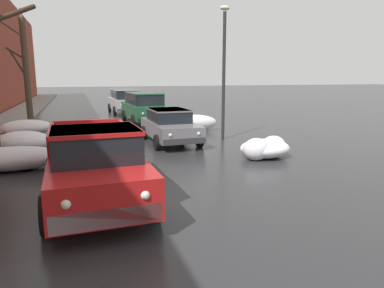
{
  "coord_description": "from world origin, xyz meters",
  "views": [
    {
      "loc": [
        -1.68,
        1.92,
        2.78
      ],
      "look_at": [
        1.45,
        11.34,
        0.84
      ],
      "focal_mm": 32.56,
      "sensor_mm": 36.0,
      "label": 1
    }
  ],
  "objects_px": {
    "bare_tree_far_down_block": "(25,67)",
    "sedan_grey_parked_kerbside_close": "(170,125)",
    "pickup_truck_red_approaching_near_lane": "(95,164)",
    "street_lamp_post": "(224,66)",
    "suv_green_parked_kerbside_mid": "(144,107)",
    "suv_silver_parked_far_down_block": "(125,100)"
  },
  "relations": [
    {
      "from": "bare_tree_far_down_block",
      "to": "pickup_truck_red_approaching_near_lane",
      "type": "relative_size",
      "value": 1.34
    },
    {
      "from": "bare_tree_far_down_block",
      "to": "pickup_truck_red_approaching_near_lane",
      "type": "distance_m",
      "value": 14.92
    },
    {
      "from": "pickup_truck_red_approaching_near_lane",
      "to": "sedan_grey_parked_kerbside_close",
      "type": "relative_size",
      "value": 1.24
    },
    {
      "from": "pickup_truck_red_approaching_near_lane",
      "to": "suv_green_parked_kerbside_mid",
      "type": "relative_size",
      "value": 1.05
    },
    {
      "from": "suv_green_parked_kerbside_mid",
      "to": "street_lamp_post",
      "type": "relative_size",
      "value": 0.84
    },
    {
      "from": "bare_tree_far_down_block",
      "to": "street_lamp_post",
      "type": "xyz_separation_m",
      "value": [
        8.78,
        -8.03,
        -0.11
      ]
    },
    {
      "from": "pickup_truck_red_approaching_near_lane",
      "to": "sedan_grey_parked_kerbside_close",
      "type": "distance_m",
      "value": 7.18
    },
    {
      "from": "pickup_truck_red_approaching_near_lane",
      "to": "street_lamp_post",
      "type": "distance_m",
      "value": 8.96
    },
    {
      "from": "suv_green_parked_kerbside_mid",
      "to": "pickup_truck_red_approaching_near_lane",
      "type": "bearing_deg",
      "value": -105.2
    },
    {
      "from": "suv_green_parked_kerbside_mid",
      "to": "street_lamp_post",
      "type": "bearing_deg",
      "value": -70.88
    },
    {
      "from": "bare_tree_far_down_block",
      "to": "sedan_grey_parked_kerbside_close",
      "type": "xyz_separation_m",
      "value": [
        6.32,
        -8.08,
        -2.55
      ]
    },
    {
      "from": "sedan_grey_parked_kerbside_close",
      "to": "suv_green_parked_kerbside_mid",
      "type": "relative_size",
      "value": 0.85
    },
    {
      "from": "bare_tree_far_down_block",
      "to": "suv_silver_parked_far_down_block",
      "type": "bearing_deg",
      "value": 36.08
    },
    {
      "from": "bare_tree_far_down_block",
      "to": "sedan_grey_parked_kerbside_close",
      "type": "relative_size",
      "value": 1.66
    },
    {
      "from": "sedan_grey_parked_kerbside_close",
      "to": "street_lamp_post",
      "type": "distance_m",
      "value": 3.47
    },
    {
      "from": "suv_green_parked_kerbside_mid",
      "to": "suv_silver_parked_far_down_block",
      "type": "height_order",
      "value": "same"
    },
    {
      "from": "bare_tree_far_down_block",
      "to": "sedan_grey_parked_kerbside_close",
      "type": "bearing_deg",
      "value": -51.99
    },
    {
      "from": "pickup_truck_red_approaching_near_lane",
      "to": "sedan_grey_parked_kerbside_close",
      "type": "bearing_deg",
      "value": 61.98
    },
    {
      "from": "suv_silver_parked_far_down_block",
      "to": "street_lamp_post",
      "type": "bearing_deg",
      "value": -77.97
    },
    {
      "from": "sedan_grey_parked_kerbside_close",
      "to": "pickup_truck_red_approaching_near_lane",
      "type": "bearing_deg",
      "value": -118.02
    },
    {
      "from": "bare_tree_far_down_block",
      "to": "suv_green_parked_kerbside_mid",
      "type": "relative_size",
      "value": 1.41
    },
    {
      "from": "bare_tree_far_down_block",
      "to": "sedan_grey_parked_kerbside_close",
      "type": "height_order",
      "value": "bare_tree_far_down_block"
    }
  ]
}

